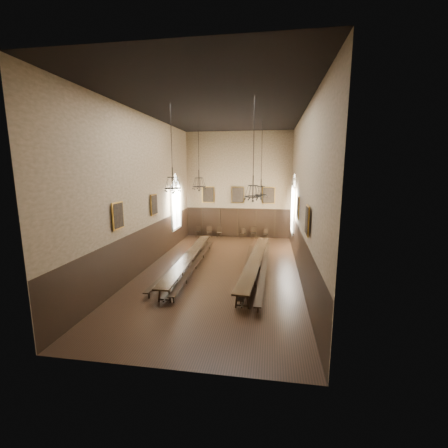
% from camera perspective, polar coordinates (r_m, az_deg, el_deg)
% --- Properties ---
extents(floor, '(9.00, 18.00, 0.02)m').
position_cam_1_polar(floor, '(17.86, -0.60, -8.84)').
color(floor, black).
rests_on(floor, ground).
extents(ceiling, '(9.00, 18.00, 0.02)m').
position_cam_1_polar(ceiling, '(17.15, -0.67, 20.93)').
color(ceiling, black).
rests_on(ceiling, ground).
extents(wall_back, '(9.00, 0.02, 9.00)m').
position_cam_1_polar(wall_back, '(25.83, 2.70, 7.34)').
color(wall_back, '#92795A').
rests_on(wall_back, ground).
extents(wall_front, '(9.00, 0.02, 9.00)m').
position_cam_1_polar(wall_front, '(8.23, -11.07, 0.57)').
color(wall_front, '#92795A').
rests_on(wall_front, ground).
extents(wall_left, '(0.02, 18.00, 9.00)m').
position_cam_1_polar(wall_left, '(18.21, -14.84, 5.72)').
color(wall_left, '#92795A').
rests_on(wall_left, ground).
extents(wall_right, '(0.02, 18.00, 9.00)m').
position_cam_1_polar(wall_right, '(16.77, 14.81, 5.35)').
color(wall_right, '#92795A').
rests_on(wall_right, ground).
extents(wainscot_panelling, '(9.00, 18.00, 2.50)m').
position_cam_1_polar(wainscot_panelling, '(17.49, -0.61, -4.94)').
color(wainscot_panelling, black).
rests_on(wainscot_panelling, floor).
extents(table_left, '(1.07, 10.47, 0.81)m').
position_cam_1_polar(table_left, '(18.20, -6.62, -7.16)').
color(table_left, black).
rests_on(table_left, floor).
extents(table_right, '(1.44, 10.70, 0.83)m').
position_cam_1_polar(table_right, '(17.62, 6.01, -7.71)').
color(table_right, black).
rests_on(table_right, floor).
extents(bench_left_outer, '(0.40, 9.26, 0.42)m').
position_cam_1_polar(bench_left_outer, '(18.27, -8.72, -7.61)').
color(bench_left_outer, black).
rests_on(bench_left_outer, floor).
extents(bench_left_inner, '(0.60, 10.05, 0.45)m').
position_cam_1_polar(bench_left_inner, '(18.06, -5.36, -7.67)').
color(bench_left_inner, black).
rests_on(bench_left_inner, floor).
extents(bench_right_inner, '(0.45, 9.26, 0.42)m').
position_cam_1_polar(bench_right_inner, '(17.40, 4.40, -8.44)').
color(bench_right_inner, black).
rests_on(bench_right_inner, floor).
extents(bench_right_outer, '(0.59, 10.77, 0.48)m').
position_cam_1_polar(bench_right_outer, '(17.46, 7.62, -8.29)').
color(bench_right_outer, black).
rests_on(bench_right_outer, floor).
extents(chair_0, '(0.41, 0.41, 0.89)m').
position_cam_1_polar(chair_0, '(26.57, -4.94, -1.82)').
color(chair_0, black).
rests_on(chair_0, floor).
extents(chair_1, '(0.53, 0.53, 0.96)m').
position_cam_1_polar(chair_1, '(26.26, -2.77, -1.89)').
color(chair_1, black).
rests_on(chair_1, floor).
extents(chair_2, '(0.40, 0.40, 0.90)m').
position_cam_1_polar(chair_2, '(26.19, -0.93, -1.95)').
color(chair_2, black).
rests_on(chair_2, floor).
extents(chair_4, '(0.48, 0.48, 0.88)m').
position_cam_1_polar(chair_4, '(25.88, 3.61, -2.14)').
color(chair_4, black).
rests_on(chair_4, floor).
extents(chair_5, '(0.45, 0.45, 0.98)m').
position_cam_1_polar(chair_5, '(25.87, 5.64, -2.11)').
color(chair_5, black).
rests_on(chair_5, floor).
extents(chair_6, '(0.43, 0.43, 0.87)m').
position_cam_1_polar(chair_6, '(25.75, 7.91, -2.29)').
color(chair_6, black).
rests_on(chair_6, floor).
extents(chandelier_back_left, '(0.86, 0.86, 4.38)m').
position_cam_1_polar(chandelier_back_left, '(19.37, -4.78, 7.95)').
color(chandelier_back_left, black).
rests_on(chandelier_back_left, ceiling).
extents(chandelier_back_right, '(0.80, 0.80, 4.84)m').
position_cam_1_polar(chandelier_back_right, '(18.78, 7.06, 6.57)').
color(chandelier_back_right, black).
rests_on(chandelier_back_right, ceiling).
extents(chandelier_front_left, '(0.84, 0.84, 4.21)m').
position_cam_1_polar(chandelier_front_left, '(15.23, -9.75, 7.78)').
color(chandelier_front_left, black).
rests_on(chandelier_front_left, ceiling).
extents(chandelier_front_right, '(0.77, 0.77, 4.49)m').
position_cam_1_polar(chandelier_front_right, '(13.74, 5.54, 6.60)').
color(chandelier_front_right, black).
rests_on(chandelier_front_right, ceiling).
extents(portrait_back_0, '(1.10, 0.12, 1.40)m').
position_cam_1_polar(portrait_back_0, '(26.16, -3.04, 5.62)').
color(portrait_back_0, '#AA7928').
rests_on(portrait_back_0, wall_back).
extents(portrait_back_1, '(1.10, 0.12, 1.40)m').
position_cam_1_polar(portrait_back_1, '(25.75, 2.66, 5.55)').
color(portrait_back_1, '#AA7928').
rests_on(portrait_back_1, wall_back).
extents(portrait_back_2, '(1.10, 0.12, 1.40)m').
position_cam_1_polar(portrait_back_2, '(25.60, 8.47, 5.41)').
color(portrait_back_2, '#AA7928').
rests_on(portrait_back_2, wall_back).
extents(portrait_left_0, '(0.12, 1.00, 1.30)m').
position_cam_1_polar(portrait_left_0, '(19.16, -13.18, 3.60)').
color(portrait_left_0, '#AA7928').
rests_on(portrait_left_0, wall_left).
extents(portrait_left_1, '(0.12, 1.00, 1.30)m').
position_cam_1_polar(portrait_left_1, '(15.12, -19.54, 1.52)').
color(portrait_left_1, '#AA7928').
rests_on(portrait_left_1, wall_left).
extents(portrait_right_0, '(0.12, 1.00, 1.30)m').
position_cam_1_polar(portrait_right_0, '(17.83, 13.96, 3.08)').
color(portrait_right_0, '#AA7928').
rests_on(portrait_right_0, wall_right).
extents(portrait_right_1, '(0.12, 1.00, 1.30)m').
position_cam_1_polar(portrait_right_1, '(13.40, 15.58, 0.67)').
color(portrait_right_1, '#AA7928').
rests_on(portrait_right_1, wall_right).
extents(window_right, '(0.20, 2.20, 4.60)m').
position_cam_1_polar(window_right, '(22.33, 13.08, 3.77)').
color(window_right, white).
rests_on(window_right, wall_right).
extents(window_left, '(0.20, 2.20, 4.60)m').
position_cam_1_polar(window_left, '(23.41, -9.15, 4.20)').
color(window_left, white).
rests_on(window_left, wall_left).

